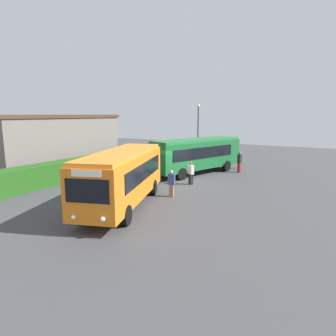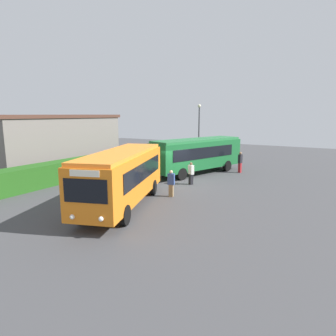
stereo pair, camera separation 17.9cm
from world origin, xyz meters
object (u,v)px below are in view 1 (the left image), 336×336
object	(u,v)px
person_center	(191,173)
person_right	(239,161)
bus_orange	(123,175)
lamppost	(198,127)
bus_green	(197,154)
person_left	(171,183)

from	to	relation	value
person_center	person_right	distance (m)	6.69
bus_orange	person_center	distance (m)	7.02
person_center	lamppost	world-z (taller)	lamppost
bus_green	lamppost	distance (m)	7.37
person_center	lamppost	xyz separation A→B (m)	(10.58, 4.21, 3.00)
bus_orange	person_left	bearing A→B (deg)	137.31
bus_orange	person_right	bearing A→B (deg)	148.75
person_center	person_right	bearing A→B (deg)	13.54
person_right	lamppost	distance (m)	7.87
person_left	person_center	distance (m)	3.70
bus_orange	bus_green	distance (m)	10.99
bus_orange	person_right	distance (m)	13.64
person_left	person_right	xyz separation A→B (m)	(10.11, -1.46, 0.11)
lamppost	person_right	bearing A→B (deg)	-124.50
person_left	lamppost	distance (m)	15.28
bus_orange	lamppost	distance (m)	17.87
person_center	person_left	bearing A→B (deg)	-144.78
lamppost	person_center	bearing A→B (deg)	-158.31
bus_orange	bus_green	xyz separation A→B (m)	(10.99, 0.37, -0.05)
person_right	person_center	bearing A→B (deg)	85.90
bus_green	bus_orange	bearing A→B (deg)	-159.29
bus_green	person_center	xyz separation A→B (m)	(-4.11, -1.39, -0.91)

